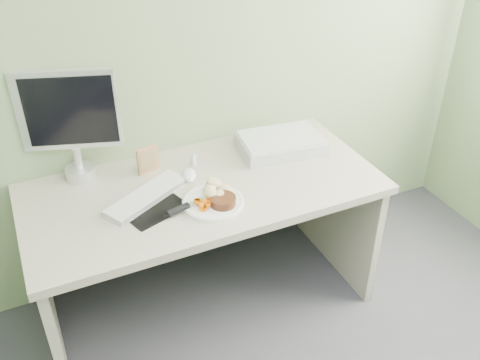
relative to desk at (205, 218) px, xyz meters
name	(u,v)px	position (x,y,z in m)	size (l,w,h in m)	color
wall_back	(167,26)	(0.00, 0.38, 0.80)	(3.50, 3.50, 0.00)	#6E875E
desk	(205,218)	(0.00, 0.00, 0.00)	(1.60, 0.75, 0.73)	#B6AE98
plate	(213,202)	(-0.01, -0.15, 0.19)	(0.26, 0.26, 0.01)	white
steak	(223,201)	(0.02, -0.18, 0.21)	(0.11, 0.11, 0.04)	black
potato_pile	(214,188)	(0.01, -0.10, 0.23)	(0.12, 0.09, 0.06)	tan
carrot_heap	(205,202)	(-0.06, -0.17, 0.22)	(0.07, 0.06, 0.04)	#E86404
steak_knife	(187,206)	(-0.13, -0.15, 0.21)	(0.26, 0.09, 0.02)	silver
mousepad	(151,207)	(-0.26, -0.06, 0.18)	(0.26, 0.23, 0.00)	black
keyboard	(147,196)	(-0.26, 0.01, 0.20)	(0.41, 0.12, 0.02)	white
computer_mouse	(189,175)	(-0.04, 0.08, 0.20)	(0.06, 0.11, 0.04)	white
photo_frame	(148,160)	(-0.19, 0.21, 0.25)	(0.11, 0.01, 0.13)	#A06D4A
eyedrop_bottle	(193,159)	(0.02, 0.19, 0.21)	(0.02, 0.02, 0.07)	white
scanner	(281,144)	(0.47, 0.14, 0.21)	(0.41, 0.27, 0.06)	silver
monitor	(70,120)	(-0.49, 0.31, 0.47)	(0.42, 0.17, 0.52)	silver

